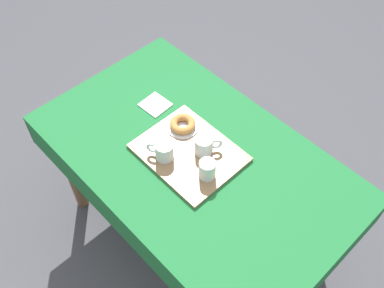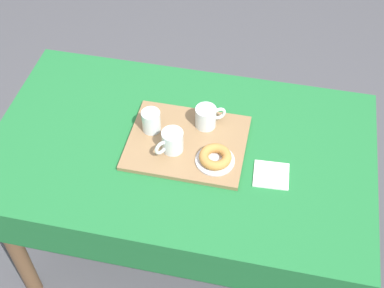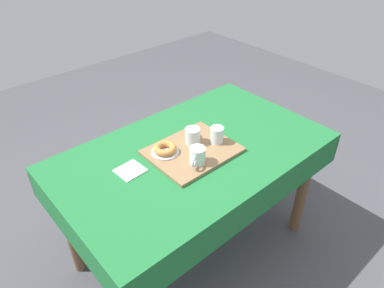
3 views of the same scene
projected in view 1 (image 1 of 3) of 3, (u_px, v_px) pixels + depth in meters
name	position (u px, v px, depth m)	size (l,w,h in m)	color
ground_plane	(194.00, 235.00, 2.41)	(6.00, 6.00, 0.00)	#47474C
dining_table	(194.00, 168.00, 1.91)	(1.37, 0.82, 0.74)	#1E6B33
serving_tray	(189.00, 153.00, 1.83)	(0.42, 0.34, 0.02)	olive
tea_mug_left	(204.00, 145.00, 1.79)	(0.09, 0.10, 0.08)	silver
tea_mug_right	(164.00, 151.00, 1.78)	(0.11, 0.08, 0.08)	silver
water_glass_near	(207.00, 170.00, 1.72)	(0.07, 0.07, 0.08)	silver
donut_plate_left	(183.00, 127.00, 1.90)	(0.14, 0.14, 0.01)	silver
sugar_donut_left	(183.00, 124.00, 1.89)	(0.11, 0.11, 0.03)	#BC7F3D
paper_napkin	(155.00, 105.00, 2.01)	(0.12, 0.11, 0.01)	white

